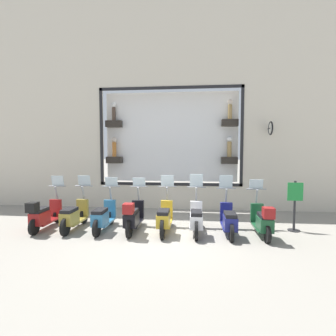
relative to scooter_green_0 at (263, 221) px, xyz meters
The scene contains 11 objects.
ground_plane 2.99m from the scooter_green_0, 92.59° to the left, with size 120.00×120.00×0.00m, color gray.
building_facade 6.18m from the scooter_green_0, 40.38° to the left, with size 1.18×36.00×9.08m.
scooter_green_0 is the anchor object (origin of this frame).
scooter_navy_1 0.94m from the scooter_green_0, 85.78° to the left, with size 1.80×0.61×1.67m.
scooter_white_2 1.87m from the scooter_green_0, 87.75° to the left, with size 1.81×0.60×1.69m.
scooter_yellow_3 2.81m from the scooter_green_0, 88.51° to the left, with size 1.81×0.61×1.64m.
scooter_black_4 3.75m from the scooter_green_0, 89.87° to the left, with size 1.80×0.60×1.56m.
scooter_teal_5 4.68m from the scooter_green_0, 89.17° to the left, with size 1.80×0.61×1.57m.
scooter_olive_6 5.62m from the scooter_green_0, 89.29° to the left, with size 1.80×0.61×1.61m.
scooter_red_7 6.55m from the scooter_green_0, 89.98° to the left, with size 1.79×0.61×1.59m.
shop_sign_post 1.33m from the scooter_green_0, 59.04° to the right, with size 0.36×0.45×1.53m.
Camera 1 is at (-7.38, -1.01, 2.47)m, focal length 28.00 mm.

